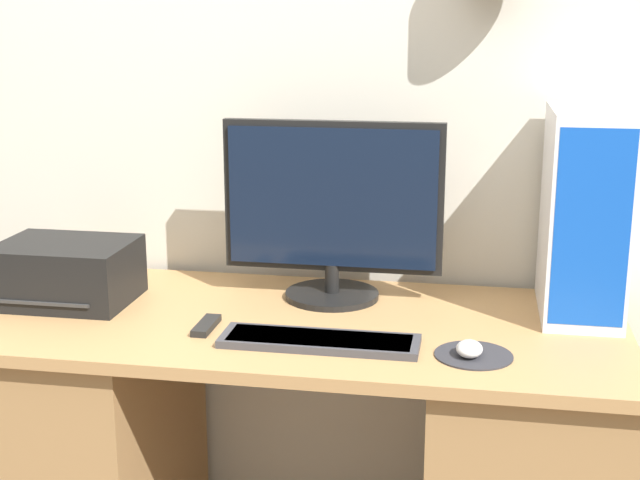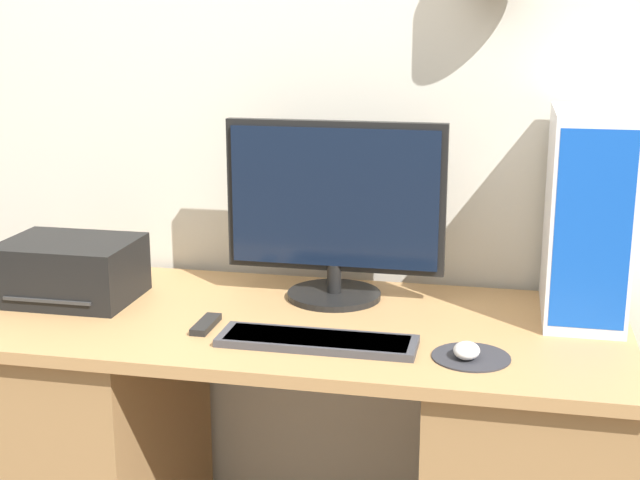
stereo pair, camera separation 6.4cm
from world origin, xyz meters
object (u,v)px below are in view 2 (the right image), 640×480
Objects in this scene: keyboard at (317,341)px; computer_tower at (587,215)px; remote_control at (206,324)px; monitor at (335,208)px; mouse at (467,350)px; printer at (70,270)px.

computer_tower is at bearing 29.51° from keyboard.
keyboard is at bearing -11.24° from remote_control.
keyboard is at bearing -150.49° from computer_tower.
monitor is 4.45× the size of remote_control.
keyboard is 0.34m from mouse.
computer_tower reaches higher than keyboard.
monitor is 0.45m from remote_control.
monitor is 0.71m from printer.
printer is 0.45m from remote_control.
printer is (-1.04, 0.21, 0.06)m from mouse.
keyboard is 0.89× the size of computer_tower.
mouse is at bearing -11.68° from printer.
printer is (-0.70, 0.20, 0.07)m from keyboard.
printer reaches higher than keyboard.
remote_control is at bearing -131.37° from monitor.
printer is at bearing -167.35° from monitor.
keyboard is at bearing -85.26° from monitor.
mouse is at bearing -126.23° from computer_tower.
monitor is 1.26× the size of keyboard.
monitor reaches higher than printer.
computer_tower is (0.60, 0.34, 0.25)m from keyboard.
printer is at bearing 168.32° from mouse.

